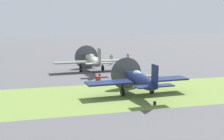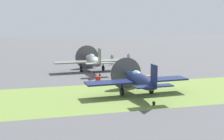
{
  "view_description": "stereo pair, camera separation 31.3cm",
  "coord_description": "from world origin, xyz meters",
  "px_view_note": "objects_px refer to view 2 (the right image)",
  "views": [
    {
      "loc": [
        -8.82,
        -40.95,
        7.82
      ],
      "look_at": [
        1.15,
        -4.94,
        1.42
      ],
      "focal_mm": 51.46,
      "sensor_mm": 36.0,
      "label": 1
    },
    {
      "loc": [
        -8.52,
        -41.04,
        7.82
      ],
      "look_at": [
        1.15,
        -4.94,
        1.42
      ],
      "focal_mm": 51.46,
      "sensor_mm": 36.0,
      "label": 2
    }
  ],
  "objects_px": {
    "airplane_wingman": "(138,80)",
    "ground_crew_mechanic": "(128,58)",
    "fuel_drum": "(98,80)",
    "supply_crate": "(150,78)",
    "airplane_lead": "(93,60)",
    "ground_crew_chief": "(112,59)"
  },
  "relations": [
    {
      "from": "ground_crew_chief",
      "to": "supply_crate",
      "type": "bearing_deg",
      "value": 71.03
    },
    {
      "from": "ground_crew_mechanic",
      "to": "fuel_drum",
      "type": "height_order",
      "value": "ground_crew_mechanic"
    },
    {
      "from": "fuel_drum",
      "to": "supply_crate",
      "type": "xyz_separation_m",
      "value": [
        6.45,
        0.15,
        -0.13
      ]
    },
    {
      "from": "airplane_lead",
      "to": "fuel_drum",
      "type": "xyz_separation_m",
      "value": [
        -1.03,
        -8.0,
        -1.15
      ]
    },
    {
      "from": "airplane_wingman",
      "to": "supply_crate",
      "type": "height_order",
      "value": "airplane_wingman"
    },
    {
      "from": "airplane_wingman",
      "to": "supply_crate",
      "type": "relative_size",
      "value": 11.7
    },
    {
      "from": "fuel_drum",
      "to": "supply_crate",
      "type": "bearing_deg",
      "value": 1.37
    },
    {
      "from": "ground_crew_chief",
      "to": "ground_crew_mechanic",
      "type": "distance_m",
      "value": 2.98
    },
    {
      "from": "ground_crew_mechanic",
      "to": "airplane_lead",
      "type": "bearing_deg",
      "value": -78.13
    },
    {
      "from": "supply_crate",
      "to": "ground_crew_mechanic",
      "type": "bearing_deg",
      "value": 82.49
    },
    {
      "from": "airplane_lead",
      "to": "airplane_wingman",
      "type": "relative_size",
      "value": 1.02
    },
    {
      "from": "ground_crew_mechanic",
      "to": "fuel_drum",
      "type": "xyz_separation_m",
      "value": [
        -8.32,
        -14.34,
        -0.46
      ]
    },
    {
      "from": "airplane_lead",
      "to": "ground_crew_mechanic",
      "type": "relative_size",
      "value": 6.19
    },
    {
      "from": "airplane_lead",
      "to": "ground_crew_chief",
      "type": "height_order",
      "value": "airplane_lead"
    },
    {
      "from": "supply_crate",
      "to": "airplane_lead",
      "type": "bearing_deg",
      "value": 124.62
    },
    {
      "from": "ground_crew_chief",
      "to": "fuel_drum",
      "type": "relative_size",
      "value": 1.92
    },
    {
      "from": "airplane_lead",
      "to": "fuel_drum",
      "type": "distance_m",
      "value": 8.15
    },
    {
      "from": "airplane_wingman",
      "to": "ground_crew_mechanic",
      "type": "relative_size",
      "value": 6.09
    },
    {
      "from": "airplane_lead",
      "to": "supply_crate",
      "type": "relative_size",
      "value": 11.9
    },
    {
      "from": "ground_crew_chief",
      "to": "airplane_lead",
      "type": "bearing_deg",
      "value": 29.74
    },
    {
      "from": "ground_crew_chief",
      "to": "ground_crew_mechanic",
      "type": "height_order",
      "value": "same"
    },
    {
      "from": "airplane_lead",
      "to": "fuel_drum",
      "type": "relative_size",
      "value": 11.9
    }
  ]
}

